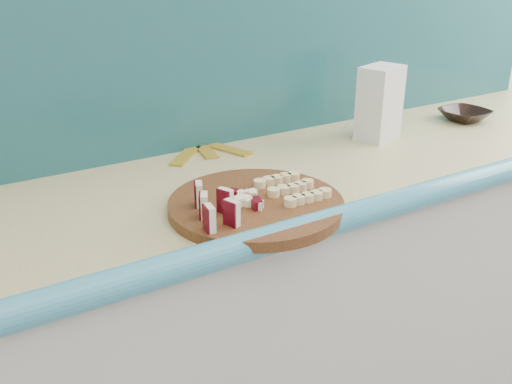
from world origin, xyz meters
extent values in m
cube|color=white|center=(0.00, 1.80, 1.30)|extent=(3.60, 0.04, 2.60)
cube|color=beige|center=(0.10, 1.50, 0.44)|extent=(2.20, 0.60, 0.88)
cube|color=tan|center=(0.10, 1.50, 0.90)|extent=(2.20, 0.60, 0.03)
cube|color=teal|center=(0.10, 1.20, 0.90)|extent=(2.20, 0.06, 0.03)
cube|color=teal|center=(0.10, 1.79, 1.16)|extent=(2.20, 0.02, 0.50)
cylinder|color=#3F1D0D|center=(-0.26, 1.33, 0.92)|extent=(0.39, 0.39, 0.02)
cube|color=beige|center=(-0.41, 1.25, 0.96)|extent=(0.01, 0.03, 0.05)
cube|color=#47050E|center=(-0.42, 1.25, 0.96)|extent=(0.00, 0.03, 0.05)
cube|color=beige|center=(-0.39, 1.31, 0.96)|extent=(0.01, 0.03, 0.05)
cube|color=#47050E|center=(-0.40, 1.31, 0.96)|extent=(0.00, 0.03, 0.05)
cube|color=beige|center=(-0.38, 1.37, 0.96)|extent=(0.01, 0.03, 0.05)
cube|color=#47050E|center=(-0.39, 1.37, 0.96)|extent=(0.00, 0.03, 0.05)
cube|color=beige|center=(-0.36, 1.25, 0.96)|extent=(0.01, 0.03, 0.05)
cube|color=#47050E|center=(-0.37, 1.25, 0.96)|extent=(0.00, 0.03, 0.05)
cube|color=beige|center=(-0.35, 1.31, 0.96)|extent=(0.01, 0.03, 0.05)
cube|color=#47050E|center=(-0.35, 1.31, 0.96)|extent=(0.00, 0.03, 0.05)
cube|color=#F8ECC6|center=(-0.28, 1.33, 0.94)|extent=(0.02, 0.02, 0.02)
cube|color=#F8ECC6|center=(-0.27, 1.34, 0.94)|extent=(0.02, 0.02, 0.02)
cube|color=#47050E|center=(-0.27, 1.35, 0.94)|extent=(0.02, 0.02, 0.02)
cube|color=#F8ECC6|center=(-0.28, 1.34, 0.94)|extent=(0.02, 0.02, 0.02)
cube|color=#F8ECC6|center=(-0.29, 1.35, 0.94)|extent=(0.02, 0.02, 0.02)
cube|color=#F8ECC6|center=(-0.30, 1.35, 0.94)|extent=(0.02, 0.02, 0.02)
cube|color=#F8ECC6|center=(-0.29, 1.34, 0.94)|extent=(0.02, 0.02, 0.02)
cube|color=#F8ECC6|center=(-0.30, 1.34, 0.94)|extent=(0.02, 0.02, 0.02)
cube|color=#47050E|center=(-0.31, 1.33, 0.94)|extent=(0.02, 0.02, 0.02)
cube|color=#F8ECC6|center=(-0.29, 1.32, 0.94)|extent=(0.02, 0.02, 0.02)
cube|color=#F8ECC6|center=(-0.29, 1.31, 0.94)|extent=(0.02, 0.02, 0.02)
cube|color=#F8ECC6|center=(-0.28, 1.32, 0.94)|extent=(0.02, 0.02, 0.02)
cube|color=#F8ECC6|center=(-0.28, 1.32, 0.94)|extent=(0.02, 0.02, 0.02)
cube|color=#F8ECC6|center=(-0.27, 1.31, 0.94)|extent=(0.02, 0.02, 0.02)
cube|color=#47050E|center=(-0.27, 1.33, 0.94)|extent=(0.02, 0.02, 0.02)
cylinder|color=#DBC385|center=(-0.21, 1.27, 0.94)|extent=(0.03, 0.03, 0.02)
cylinder|color=#DBC385|center=(-0.19, 1.27, 0.94)|extent=(0.03, 0.03, 0.02)
cylinder|color=#DBC385|center=(-0.17, 1.27, 0.94)|extent=(0.03, 0.03, 0.02)
cylinder|color=#DBC385|center=(-0.14, 1.27, 0.94)|extent=(0.03, 0.03, 0.02)
cylinder|color=#DBC385|center=(-0.12, 1.27, 0.94)|extent=(0.03, 0.03, 0.02)
cylinder|color=#DBC385|center=(-0.21, 1.33, 0.94)|extent=(0.03, 0.03, 0.02)
cylinder|color=#DBC385|center=(-0.19, 1.33, 0.94)|extent=(0.03, 0.03, 0.02)
cylinder|color=#DBC385|center=(-0.17, 1.33, 0.94)|extent=(0.03, 0.03, 0.02)
cylinder|color=#DBC385|center=(-0.14, 1.33, 0.94)|extent=(0.03, 0.03, 0.02)
cylinder|color=#DBC385|center=(-0.12, 1.33, 0.94)|extent=(0.03, 0.03, 0.02)
cylinder|color=#DBC385|center=(-0.21, 1.39, 0.94)|extent=(0.03, 0.03, 0.02)
cylinder|color=#DBC385|center=(-0.19, 1.39, 0.94)|extent=(0.03, 0.03, 0.02)
cylinder|color=#DBC385|center=(-0.17, 1.39, 0.94)|extent=(0.03, 0.03, 0.02)
cylinder|color=#DBC385|center=(-0.14, 1.39, 0.94)|extent=(0.03, 0.03, 0.02)
cylinder|color=#DBC385|center=(-0.12, 1.39, 0.94)|extent=(0.03, 0.03, 0.02)
imported|color=black|center=(0.70, 1.57, 0.93)|extent=(0.16, 0.16, 0.04)
cube|color=silver|center=(0.32, 1.58, 1.02)|extent=(0.15, 0.13, 0.22)
cube|color=gold|center=(-0.24, 1.73, 0.91)|extent=(0.15, 0.15, 0.01)
cube|color=gold|center=(-0.18, 1.76, 0.91)|extent=(0.07, 0.18, 0.01)
cube|color=gold|center=(-0.12, 1.72, 0.91)|extent=(0.09, 0.18, 0.01)
camera|label=1|loc=(-0.85, 0.36, 1.45)|focal=40.00mm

